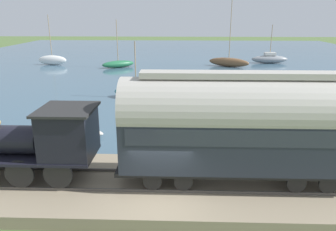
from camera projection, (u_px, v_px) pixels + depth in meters
ground_plane at (161, 208)px, 13.17m from camera, size 200.00×200.00×0.00m
harbor_water at (175, 59)px, 55.42m from camera, size 80.00×80.00×0.01m
rail_embankment at (162, 187)px, 14.24m from camera, size 5.60×56.00×0.65m
steam_locomotive at (38, 138)px, 13.76m from camera, size 2.37×6.37×3.66m
passenger_coach at (239, 124)px, 13.26m from camera, size 2.55×9.98×4.68m
sailboat_gray at (270, 59)px, 50.99m from camera, size 1.67×5.65×5.83m
sailboat_white at (52, 60)px, 49.22m from camera, size 1.44×4.47×7.29m
sailboat_brown at (229, 62)px, 47.66m from camera, size 3.95×5.93×9.67m
sailboat_green at (118, 64)px, 46.90m from camera, size 3.66×4.79×6.63m
sailboat_teal at (136, 92)px, 30.05m from camera, size 2.64×4.50×5.13m
rowboat_off_pier at (84, 131)px, 21.04m from camera, size 1.73×2.94×0.45m
rowboat_near_shore at (285, 124)px, 22.45m from camera, size 1.08×2.98×0.39m
rowboat_mid_harbor at (196, 118)px, 23.46m from camera, size 1.04×2.45×0.56m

